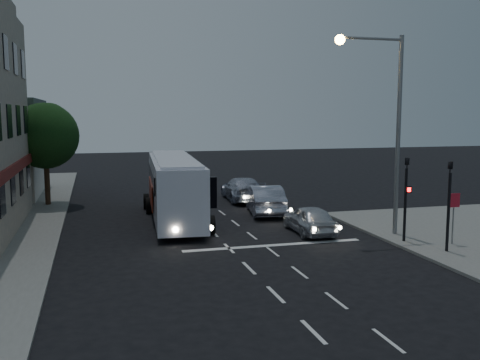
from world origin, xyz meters
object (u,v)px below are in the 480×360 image
object	(u,v)px
car_suv	(309,219)
traffic_signal_main	(406,189)
regulatory_sign	(454,210)
street_tree	(45,133)
traffic_signal_side	(449,195)
car_sedan_a	(265,199)
car_sedan_b	(242,189)
tour_bus	(174,186)
streetlight	(386,112)

from	to	relation	value
car_suv	traffic_signal_main	bearing A→B (deg)	138.14
regulatory_sign	street_tree	xyz separation A→B (m)	(-17.51, 15.26, 2.90)
car_suv	traffic_signal_side	size ratio (longest dim) A/B	0.97
car_sedan_a	car_sedan_b	xyz separation A→B (m)	(0.01, 4.80, -0.05)
car_suv	traffic_signal_side	xyz separation A→B (m)	(3.90, -5.00, 1.74)
traffic_signal_side	tour_bus	bearing A→B (deg)	134.40
traffic_signal_main	streetlight	size ratio (longest dim) A/B	0.46
car_sedan_b	traffic_signal_main	bearing A→B (deg)	109.03
car_suv	traffic_signal_main	xyz separation A→B (m)	(3.20, -3.02, 1.74)
car_sedan_a	regulatory_sign	xyz separation A→B (m)	(5.41, -9.35, 0.78)
traffic_signal_side	street_tree	world-z (taller)	street_tree
regulatory_sign	street_tree	world-z (taller)	street_tree
regulatory_sign	car_sedan_b	bearing A→B (deg)	110.90
streetlight	street_tree	distance (m)	20.19
traffic_signal_side	car_sedan_a	bearing A→B (deg)	113.16
regulatory_sign	streetlight	world-z (taller)	streetlight
car_sedan_a	traffic_signal_side	bearing A→B (deg)	122.23
car_sedan_b	streetlight	distance (m)	13.18
traffic_signal_main	traffic_signal_side	size ratio (longest dim) A/B	1.00
street_tree	traffic_signal_side	bearing A→B (deg)	-44.50
streetlight	street_tree	size ratio (longest dim) A/B	1.45
car_suv	tour_bus	bearing A→B (deg)	-38.68
street_tree	car_sedan_a	bearing A→B (deg)	-26.03
tour_bus	car_sedan_b	world-z (taller)	tour_bus
car_suv	regulatory_sign	distance (m)	6.42
car_suv	regulatory_sign	size ratio (longest dim) A/B	1.80
car_sedan_b	street_tree	size ratio (longest dim) A/B	0.85
car_sedan_b	traffic_signal_main	xyz separation A→B (m)	(3.70, -13.13, 1.66)
traffic_signal_side	streetlight	world-z (taller)	streetlight
traffic_signal_main	street_tree	xyz separation A→B (m)	(-15.81, 14.25, 2.08)
car_sedan_b	traffic_signal_side	size ratio (longest dim) A/B	1.28
car_sedan_b	traffic_signal_main	world-z (taller)	traffic_signal_main
traffic_signal_side	streetlight	bearing A→B (deg)	105.70
streetlight	car_suv	bearing A→B (deg)	151.51
car_sedan_a	street_tree	world-z (taller)	street_tree
car_sedan_a	street_tree	distance (m)	13.95
car_suv	regulatory_sign	bearing A→B (deg)	142.01
traffic_signal_main	streetlight	xyz separation A→B (m)	(-0.26, 1.42, 3.31)
car_sedan_a	traffic_signal_side	xyz separation A→B (m)	(4.41, -10.32, 1.60)
car_sedan_a	street_tree	bearing A→B (deg)	-16.96
regulatory_sign	street_tree	distance (m)	23.40
car_sedan_b	street_tree	xyz separation A→B (m)	(-12.10, 1.11, 3.74)
car_suv	car_sedan_b	size ratio (longest dim) A/B	0.76
tour_bus	traffic_signal_main	world-z (taller)	traffic_signal_main
tour_bus	regulatory_sign	xyz separation A→B (m)	(10.62, -8.86, -0.23)
traffic_signal_side	streetlight	distance (m)	4.84
tour_bus	car_sedan_b	xyz separation A→B (m)	(5.22, 5.29, -1.06)
car_sedan_b	street_tree	bearing A→B (deg)	-1.96
car_suv	car_sedan_b	xyz separation A→B (m)	(-0.50, 10.11, 0.09)
traffic_signal_main	streetlight	bearing A→B (deg)	100.20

